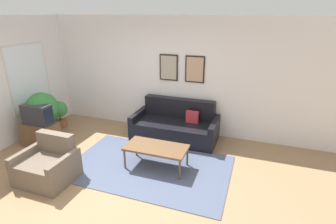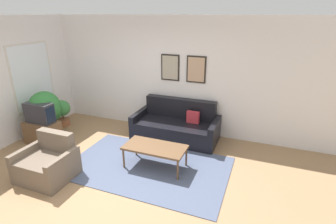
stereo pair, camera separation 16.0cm
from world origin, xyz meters
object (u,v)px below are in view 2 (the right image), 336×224
tv (39,113)px  armchair (48,164)px  couch (176,126)px  coffee_table (155,148)px  potted_plant_tall (45,107)px

tv → armchair: 1.52m
armchair → couch: bearing=46.0°
couch → tv: (-2.65, -1.33, 0.43)m
coffee_table → armchair: (-1.62, -0.98, -0.13)m
couch → armchair: couch is taller
tv → potted_plant_tall: potted_plant_tall is taller
coffee_table → armchair: bearing=-148.7°
coffee_table → armchair: armchair is taller
couch → armchair: 2.78m
coffee_table → tv: 2.72m
couch → coffee_table: size_ratio=1.68×
tv → potted_plant_tall: 0.29m
couch → armchair: bearing=-124.3°
coffee_table → tv: bearing=-179.6°
coffee_table → tv: size_ratio=1.84×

